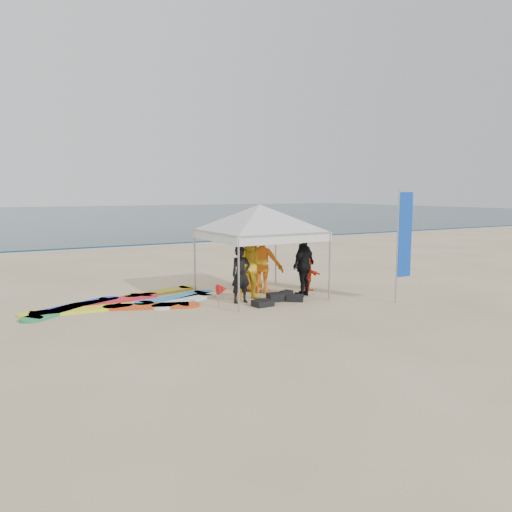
{
  "coord_description": "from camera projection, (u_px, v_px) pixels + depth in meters",
  "views": [
    {
      "loc": [
        -6.77,
        -9.71,
        3.01
      ],
      "look_at": [
        0.2,
        2.6,
        1.2
      ],
      "focal_mm": 35.0,
      "sensor_mm": 36.0,
      "label": 1
    }
  ],
  "objects": [
    {
      "name": "person_black_b",
      "position": [
        304.0,
        265.0,
        14.46
      ],
      "size": [
        1.16,
        0.87,
        1.83
      ],
      "primitive_type": "imported",
      "rotation": [
        0.0,
        0.0,
        3.59
      ],
      "color": "black",
      "rests_on": "ground"
    },
    {
      "name": "person_orange_a",
      "position": [
        262.0,
        261.0,
        14.93
      ],
      "size": [
        1.44,
        1.37,
        1.96
      ],
      "primitive_type": "imported",
      "rotation": [
        0.0,
        0.0,
        2.44
      ],
      "color": "orange",
      "rests_on": "ground"
    },
    {
      "name": "person_seated",
      "position": [
        308.0,
        274.0,
        15.41
      ],
      "size": [
        0.34,
        0.95,
        1.02
      ],
      "primitive_type": "imported",
      "rotation": [
        0.0,
        0.0,
        1.61
      ],
      "color": "#FB3716",
      "rests_on": "ground"
    },
    {
      "name": "feather_flag",
      "position": [
        404.0,
        236.0,
        13.54
      ],
      "size": [
        0.53,
        0.04,
        3.11
      ],
      "color": "#A5A5A8",
      "rests_on": "ground"
    },
    {
      "name": "shoreline_foam",
      "position": [
        115.0,
        247.0,
        27.78
      ],
      "size": [
        160.0,
        1.2,
        0.01
      ],
      "primitive_type": "cube",
      "color": "silver",
      "rests_on": "ground"
    },
    {
      "name": "surfboard_spread",
      "position": [
        127.0,
        303.0,
        13.51
      ],
      "size": [
        5.04,
        2.8,
        0.07
      ],
      "color": "#D54711",
      "rests_on": "ground"
    },
    {
      "name": "marker_pennant",
      "position": [
        223.0,
        289.0,
        13.03
      ],
      "size": [
        0.28,
        0.28,
        0.64
      ],
      "color": "#A5A5A8",
      "rests_on": "ground"
    },
    {
      "name": "person_black_a",
      "position": [
        241.0,
        274.0,
        13.59
      ],
      "size": [
        0.57,
        0.38,
        1.57
      ],
      "primitive_type": "imported",
      "rotation": [
        0.0,
        0.0,
        -0.0
      ],
      "color": "black",
      "rests_on": "ground"
    },
    {
      "name": "person_orange_b",
      "position": [
        251.0,
        261.0,
        15.24
      ],
      "size": [
        0.97,
        0.69,
        1.85
      ],
      "primitive_type": "imported",
      "rotation": [
        0.0,
        0.0,
        3.02
      ],
      "color": "#C46211",
      "rests_on": "ground"
    },
    {
      "name": "ground",
      "position": [
        302.0,
        317.0,
        12.07
      ],
      "size": [
        120.0,
        120.0,
        0.0
      ],
      "primitive_type": "plane",
      "color": "beige",
      "rests_on": "ground"
    },
    {
      "name": "canopy_tent",
      "position": [
        260.0,
        205.0,
        14.21
      ],
      "size": [
        4.04,
        4.04,
        3.05
      ],
      "color": "#A5A5A8",
      "rests_on": "ground"
    },
    {
      "name": "ocean",
      "position": [
        34.0,
        216.0,
        63.86
      ],
      "size": [
        160.0,
        84.0,
        0.08
      ],
      "primitive_type": "cube",
      "color": "#0C2633",
      "rests_on": "ground"
    },
    {
      "name": "person_yellow",
      "position": [
        252.0,
        266.0,
        13.93
      ],
      "size": [
        1.08,
        0.93,
        1.91
      ],
      "primitive_type": "imported",
      "rotation": [
        0.0,
        0.0,
        -0.25
      ],
      "color": "yellow",
      "rests_on": "ground"
    },
    {
      "name": "gear_pile",
      "position": [
        279.0,
        298.0,
        13.79
      ],
      "size": [
        1.62,
        1.02,
        0.22
      ],
      "color": "black",
      "rests_on": "ground"
    }
  ]
}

